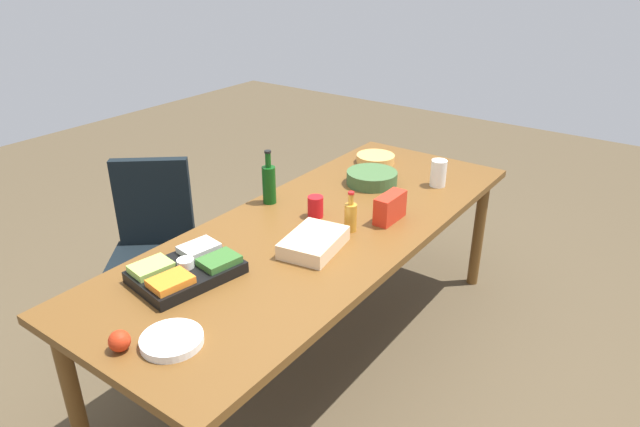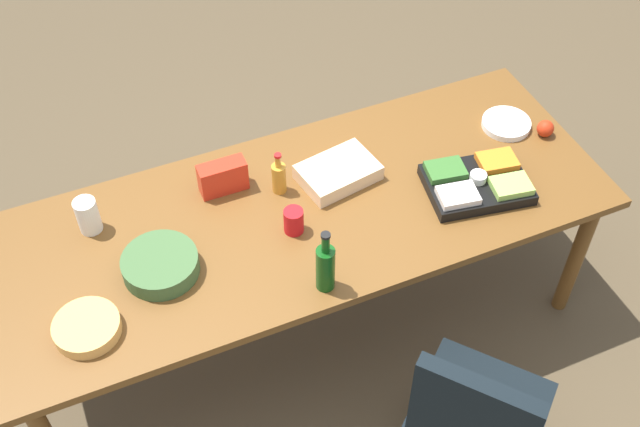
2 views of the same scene
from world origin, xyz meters
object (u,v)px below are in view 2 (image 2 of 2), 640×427
object	(u,v)px
veggie_tray	(477,183)
salad_bowl	(160,265)
sheet_cake	(338,172)
dressing_bottle	(279,177)
red_solo_cup	(294,221)
apple_red	(546,129)
chip_bag_red	(223,177)
mayo_jar	(88,216)
paper_plate_stack	(506,124)
wine_bottle	(325,267)
chip_bowl	(87,328)
conference_table	(302,223)

from	to	relation	value
veggie_tray	salad_bowl	world-z (taller)	veggie_tray
sheet_cake	dressing_bottle	xyz separation A→B (m)	(0.25, -0.03, 0.04)
red_solo_cup	apple_red	distance (m)	1.25
chip_bag_red	veggie_tray	bearing A→B (deg)	156.76
mayo_jar	chip_bag_red	xyz separation A→B (m)	(-0.56, -0.00, -0.01)
paper_plate_stack	wine_bottle	bearing A→B (deg)	24.31
apple_red	salad_bowl	size ratio (longest dim) A/B	0.26
salad_bowl	apple_red	bearing A→B (deg)	-177.69
mayo_jar	chip_bowl	size ratio (longest dim) A/B	0.64
mayo_jar	paper_plate_stack	bearing A→B (deg)	176.04
wine_bottle	salad_bowl	size ratio (longest dim) A/B	1.01
wine_bottle	veggie_tray	xyz separation A→B (m)	(-0.78, -0.21, -0.08)
salad_bowl	chip_bag_red	bearing A→B (deg)	-138.22
chip_bag_red	chip_bowl	bearing A→B (deg)	35.64
conference_table	paper_plate_stack	xyz separation A→B (m)	(-1.05, -0.12, 0.09)
conference_table	apple_red	bearing A→B (deg)	179.81
red_solo_cup	chip_bag_red	world-z (taller)	chip_bag_red
red_solo_cup	veggie_tray	size ratio (longest dim) A/B	0.24
veggie_tray	wine_bottle	bearing A→B (deg)	15.30
chip_bag_red	salad_bowl	world-z (taller)	chip_bag_red
mayo_jar	conference_table	bearing A→B (deg)	163.14
chip_bag_red	dressing_bottle	world-z (taller)	dressing_bottle
wine_bottle	sheet_cake	world-z (taller)	wine_bottle
chip_bowl	sheet_cake	bearing A→B (deg)	-162.75
red_solo_cup	mayo_jar	size ratio (longest dim) A/B	0.71
paper_plate_stack	chip_bowl	distance (m)	2.01
wine_bottle	sheet_cake	xyz separation A→B (m)	(-0.28, -0.50, -0.08)
sheet_cake	paper_plate_stack	world-z (taller)	sheet_cake
chip_bag_red	dressing_bottle	distance (m)	0.23
chip_bag_red	apple_red	distance (m)	1.45
conference_table	chip_bowl	bearing A→B (deg)	14.49
chip_bowl	paper_plate_stack	bearing A→B (deg)	-169.77
chip_bag_red	chip_bowl	distance (m)	0.84
wine_bottle	veggie_tray	world-z (taller)	wine_bottle
apple_red	veggie_tray	xyz separation A→B (m)	(0.45, 0.17, -0.00)
red_solo_cup	dressing_bottle	bearing A→B (deg)	-96.95
paper_plate_stack	dressing_bottle	size ratio (longest dim) A/B	1.07
apple_red	dressing_bottle	xyz separation A→B (m)	(1.21, -0.15, 0.04)
sheet_cake	veggie_tray	bearing A→B (deg)	150.55
mayo_jar	salad_bowl	bearing A→B (deg)	121.76
apple_red	conference_table	bearing A→B (deg)	-0.19
apple_red	dressing_bottle	distance (m)	1.22
mayo_jar	salad_bowl	distance (m)	0.38
red_solo_cup	apple_red	xyz separation A→B (m)	(-1.24, -0.08, -0.02)
red_solo_cup	salad_bowl	world-z (taller)	red_solo_cup
conference_table	chip_bowl	distance (m)	0.97
red_solo_cup	chip_bowl	xyz separation A→B (m)	(0.86, 0.16, -0.03)
salad_bowl	conference_table	bearing A→B (deg)	-172.93
sheet_cake	salad_bowl	xyz separation A→B (m)	(0.83, 0.19, 0.00)
paper_plate_stack	chip_bowl	bearing A→B (deg)	10.23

